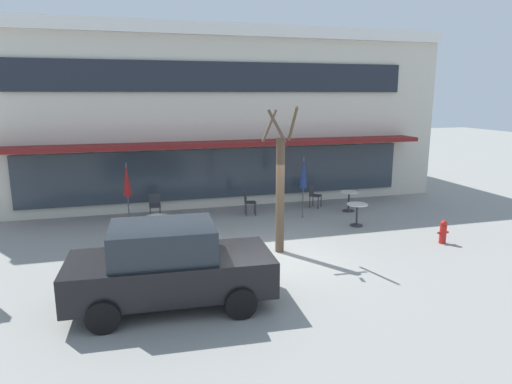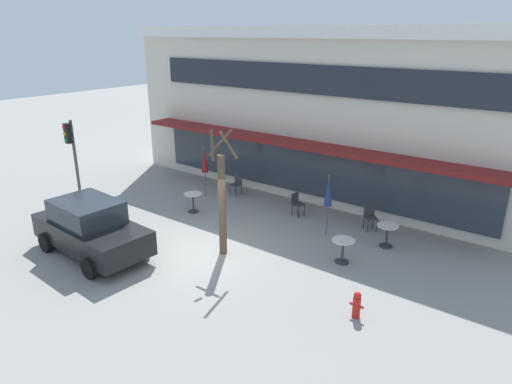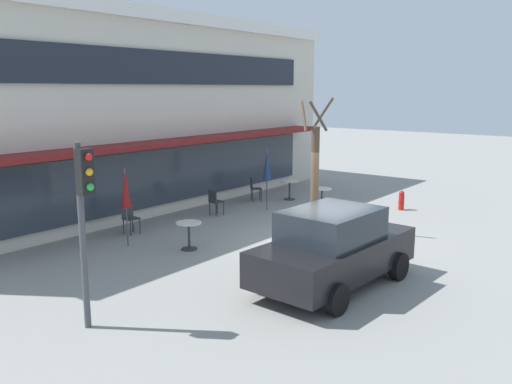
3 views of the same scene
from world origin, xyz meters
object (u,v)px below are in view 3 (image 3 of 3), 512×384
at_px(cafe_table_by_tree, 189,231).
at_px(street_tree, 315,176).
at_px(parked_sedan, 334,248).
at_px(fire_hydrant, 401,200).
at_px(patio_umbrella_cream_folded, 267,165).
at_px(cafe_chair_0, 215,200).
at_px(cafe_chair_2, 130,216).
at_px(cafe_table_near_wall, 290,187).
at_px(cafe_chair_1, 254,187).
at_px(traffic_light_pole, 84,206).
at_px(patio_umbrella_green_folded, 126,188).
at_px(cafe_table_streetside, 322,195).

height_order(cafe_table_by_tree, street_tree, street_tree).
bearing_deg(parked_sedan, fire_hydrant, 12.86).
xyz_separation_m(patio_umbrella_cream_folded, cafe_chair_0, (-1.79, 0.90, -1.10)).
xyz_separation_m(cafe_chair_0, cafe_chair_2, (-3.33, 0.44, 0.00)).
distance_m(cafe_table_near_wall, patio_umbrella_cream_folded, 2.34).
relative_size(cafe_table_by_tree, cafe_chair_1, 0.85).
distance_m(cafe_chair_0, traffic_light_pole, 9.25).
height_order(parked_sedan, street_tree, street_tree).
bearing_deg(patio_umbrella_cream_folded, patio_umbrella_green_folded, 176.77).
bearing_deg(patio_umbrella_cream_folded, cafe_chair_1, 53.37).
height_order(cafe_chair_2, street_tree, street_tree).
bearing_deg(patio_umbrella_green_folded, street_tree, -41.05).
xyz_separation_m(patio_umbrella_cream_folded, traffic_light_pole, (-9.84, -3.30, 0.67)).
xyz_separation_m(cafe_chair_2, fire_hydrant, (8.06, -5.18, -0.17)).
distance_m(patio_umbrella_cream_folded, fire_hydrant, 5.01).
bearing_deg(street_tree, cafe_chair_0, 87.39).
relative_size(cafe_chair_2, parked_sedan, 0.21).
bearing_deg(cafe_chair_2, cafe_table_streetside, -23.46).
xyz_separation_m(patio_umbrella_green_folded, parked_sedan, (0.75, -6.06, -0.75)).
xyz_separation_m(patio_umbrella_green_folded, cafe_chair_1, (7.02, 1.01, -1.10)).
bearing_deg(traffic_light_pole, patio_umbrella_green_folded, 43.60).
height_order(cafe_table_near_wall, parked_sedan, parked_sedan).
height_order(street_tree, fire_hydrant, street_tree).
bearing_deg(patio_umbrella_cream_folded, cafe_table_streetside, -47.19).
relative_size(patio_umbrella_cream_folded, traffic_light_pole, 0.65).
relative_size(cafe_table_streetside, patio_umbrella_cream_folded, 0.35).
xyz_separation_m(cafe_table_by_tree, cafe_chair_1, (6.22, 2.58, 0.01)).
xyz_separation_m(patio_umbrella_cream_folded, street_tree, (-1.97, -3.19, 0.18)).
height_order(patio_umbrella_green_folded, street_tree, street_tree).
bearing_deg(patio_umbrella_cream_folded, cafe_chair_0, 153.24).
distance_m(patio_umbrella_cream_folded, parked_sedan, 7.81).
distance_m(street_tree, traffic_light_pole, 7.89).
distance_m(cafe_chair_2, parked_sedan, 7.06).
relative_size(patio_umbrella_green_folded, traffic_light_pole, 0.65).
height_order(cafe_table_by_tree, cafe_chair_1, cafe_chair_1).
bearing_deg(fire_hydrant, cafe_chair_1, 110.56).
bearing_deg(street_tree, traffic_light_pole, -179.19).
height_order(patio_umbrella_green_folded, cafe_chair_0, patio_umbrella_green_folded).
height_order(cafe_chair_1, cafe_chair_2, same).
height_order(cafe_table_by_tree, patio_umbrella_cream_folded, patio_umbrella_cream_folded).
height_order(cafe_table_by_tree, patio_umbrella_green_folded, patio_umbrella_green_folded).
bearing_deg(cafe_table_by_tree, traffic_light_pole, -155.97).
distance_m(cafe_table_streetside, parked_sedan, 7.88).
bearing_deg(cafe_chair_2, patio_umbrella_green_folded, -132.23).
height_order(cafe_table_by_tree, traffic_light_pole, traffic_light_pole).
bearing_deg(street_tree, fire_hydrant, -7.57).
bearing_deg(traffic_light_pole, cafe_chair_0, 27.53).
relative_size(patio_umbrella_cream_folded, cafe_chair_2, 2.47).
xyz_separation_m(cafe_table_by_tree, cafe_chair_0, (3.43, 2.14, 0.01)).
distance_m(cafe_chair_1, street_tree, 5.57).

